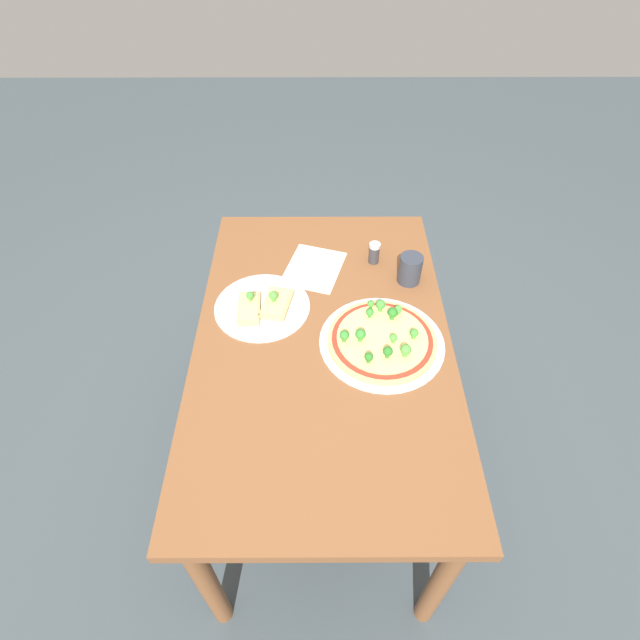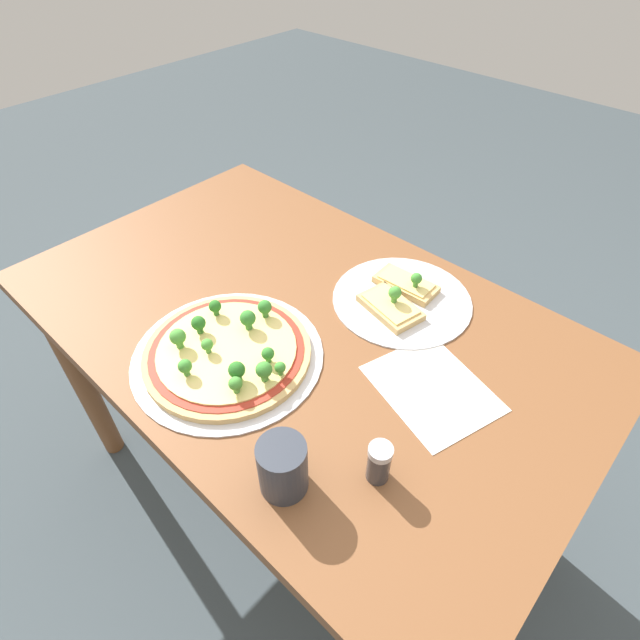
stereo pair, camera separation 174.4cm
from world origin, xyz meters
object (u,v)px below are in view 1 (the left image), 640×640
(pizza_tray_whole, at_px, (382,339))
(drinking_cup, at_px, (410,269))
(dining_table, at_px, (323,359))
(pizza_tray_slice, at_px, (263,306))
(condiment_shaker, at_px, (374,253))

(pizza_tray_whole, relative_size, drinking_cup, 3.72)
(dining_table, bearing_deg, drinking_cup, 131.85)
(pizza_tray_slice, relative_size, drinking_cup, 3.03)
(pizza_tray_whole, bearing_deg, dining_table, -94.90)
(pizza_tray_slice, height_order, drinking_cup, drinking_cup)
(drinking_cup, bearing_deg, dining_table, -48.15)
(condiment_shaker, bearing_deg, pizza_tray_slice, -58.53)
(condiment_shaker, bearing_deg, drinking_cup, 48.33)
(dining_table, xyz_separation_m, pizza_tray_slice, (-0.14, -0.20, 0.11))
(dining_table, relative_size, condiment_shaker, 16.04)
(pizza_tray_whole, height_order, pizza_tray_slice, pizza_tray_whole)
(pizza_tray_slice, height_order, condiment_shaker, condiment_shaker)
(pizza_tray_whole, xyz_separation_m, drinking_cup, (-0.28, 0.12, 0.04))
(pizza_tray_whole, distance_m, drinking_cup, 0.31)
(drinking_cup, relative_size, condiment_shaker, 1.29)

